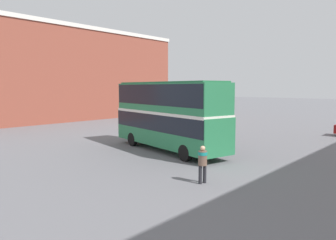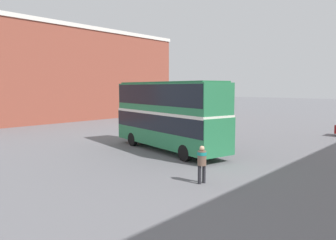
% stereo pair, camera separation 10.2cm
% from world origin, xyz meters
% --- Properties ---
extents(ground_plane, '(240.00, 240.00, 0.00)m').
position_xyz_m(ground_plane, '(0.00, 0.00, 0.00)').
color(ground_plane, slate).
extents(building_row_left, '(10.61, 34.69, 12.59)m').
position_xyz_m(building_row_left, '(-27.19, 7.37, 6.30)').
color(building_row_left, brown).
rests_on(building_row_left, ground_plane).
extents(double_decker_bus, '(10.66, 4.81, 4.84)m').
position_xyz_m(double_decker_bus, '(-0.17, -0.55, 2.77)').
color(double_decker_bus, '#287A4C').
rests_on(double_decker_bus, ground_plane).
extents(pedestrian_foreground, '(0.53, 0.53, 1.78)m').
position_xyz_m(pedestrian_foreground, '(6.25, -5.48, 1.09)').
color(pedestrian_foreground, '#232328').
rests_on(pedestrian_foreground, ground_plane).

